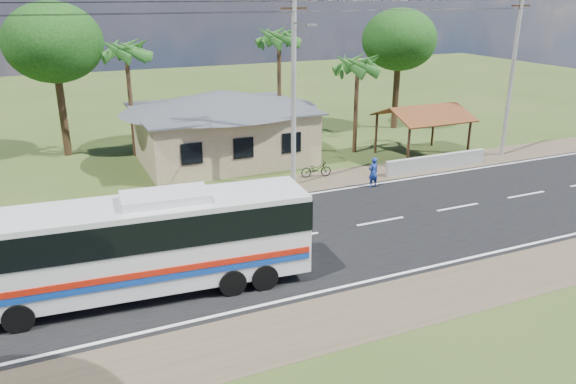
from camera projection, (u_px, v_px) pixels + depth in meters
name	position (u px, v px, depth m)	size (l,w,h in m)	color
ground	(292.00, 238.00, 24.33)	(120.00, 120.00, 0.00)	#304318
road	(292.00, 238.00, 24.33)	(120.00, 16.00, 0.03)	black
house	(221.00, 118.00, 35.02)	(12.40, 10.00, 5.00)	#C9B086
waiting_shed	(423.00, 114.00, 35.70)	(5.20, 4.48, 3.35)	#361F13
concrete_barrier	(436.00, 162.00, 33.58)	(7.00, 0.30, 0.90)	#9E9E99
utility_poles	(288.00, 80.00, 29.00)	(32.80, 2.22, 11.00)	#9E9E99
palm_near	(358.00, 65.00, 35.51)	(2.80, 2.80, 6.70)	#47301E
palm_mid	(279.00, 38.00, 37.57)	(2.80, 2.80, 8.20)	#47301E
palm_far	(126.00, 51.00, 34.35)	(2.80, 2.80, 7.70)	#47301E
tree_behind_house	(53.00, 43.00, 34.40)	(6.00, 6.00, 9.61)	#47301E
tree_behind_shed	(399.00, 40.00, 41.97)	(5.60, 5.60, 9.02)	#47301E
coach_bus	(139.00, 239.00, 19.15)	(11.95, 3.43, 3.66)	silver
motorcycle	(316.00, 169.00, 32.23)	(0.62, 1.77, 0.93)	black
person	(373.00, 172.00, 30.40)	(0.61, 0.40, 1.68)	navy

